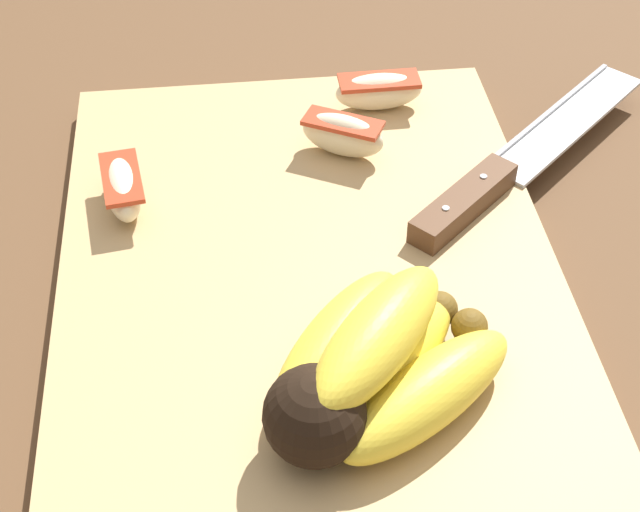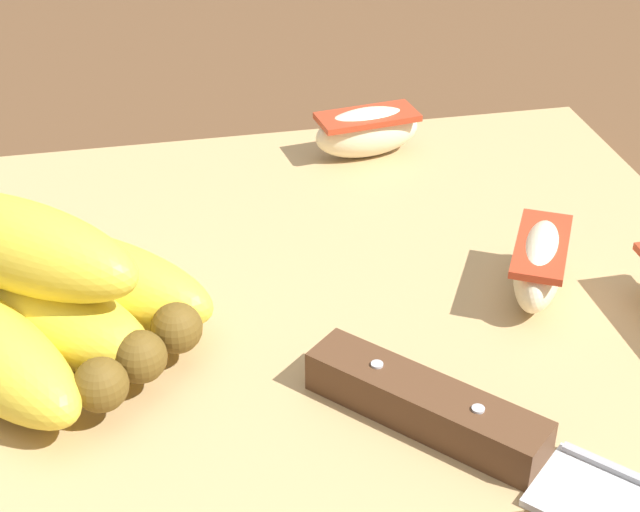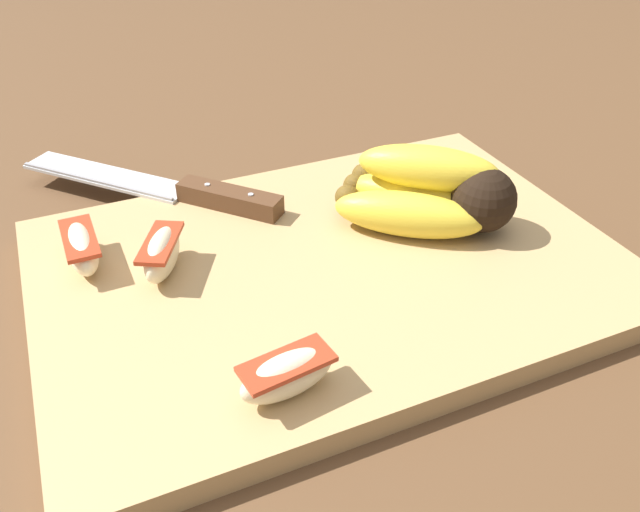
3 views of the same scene
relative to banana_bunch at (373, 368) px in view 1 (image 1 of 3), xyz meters
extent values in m
plane|color=brown|center=(-0.11, -0.04, -0.05)|extent=(6.00, 6.00, 0.00)
cube|color=tan|center=(-0.10, -0.02, -0.04)|extent=(0.46, 0.32, 0.02)
sphere|color=black|center=(0.03, -0.03, 0.00)|extent=(0.06, 0.06, 0.06)
ellipsoid|color=yellow|center=(0.02, 0.03, -0.01)|extent=(0.11, 0.13, 0.04)
sphere|color=brown|center=(-0.03, 0.06, -0.01)|extent=(0.02, 0.02, 0.02)
ellipsoid|color=yellow|center=(-0.01, 0.01, -0.01)|extent=(0.12, 0.12, 0.04)
sphere|color=brown|center=(-0.05, 0.05, -0.01)|extent=(0.02, 0.02, 0.02)
ellipsoid|color=yellow|center=(-0.03, -0.02, -0.01)|extent=(0.12, 0.11, 0.04)
sphere|color=brown|center=(-0.06, 0.03, -0.01)|extent=(0.02, 0.02, 0.02)
ellipsoid|color=yellow|center=(0.00, 0.00, 0.02)|extent=(0.12, 0.11, 0.04)
cylinder|color=white|center=(-0.02, 0.02, 0.01)|extent=(0.02, 0.02, 0.00)
cube|color=silver|center=(-0.25, 0.19, -0.03)|extent=(0.15, 0.16, 0.00)
cube|color=#99999E|center=(-0.26, 0.18, -0.02)|extent=(0.12, 0.13, 0.00)
cube|color=#51331E|center=(-0.15, 0.09, -0.02)|extent=(0.08, 0.09, 0.02)
cylinder|color=#B2B2B7|center=(-0.14, 0.07, -0.01)|extent=(0.00, 0.01, 0.00)
cylinder|color=#B2B2B7|center=(-0.17, 0.10, -0.01)|extent=(0.01, 0.01, 0.00)
ellipsoid|color=beige|center=(-0.23, 0.01, -0.01)|extent=(0.05, 0.07, 0.03)
cube|color=#B2381E|center=(-0.23, 0.01, 0.00)|extent=(0.05, 0.06, 0.00)
ellipsoid|color=beige|center=(-0.29, 0.05, -0.01)|extent=(0.02, 0.07, 0.03)
cube|color=#B2381E|center=(-0.29, 0.05, 0.00)|extent=(0.03, 0.06, 0.00)
ellipsoid|color=beige|center=(-0.19, -0.14, -0.01)|extent=(0.07, 0.03, 0.03)
cube|color=#B2381E|center=(-0.19, -0.14, 0.00)|extent=(0.06, 0.03, 0.00)
camera|label=1|loc=(0.34, -0.07, 0.41)|focal=54.07mm
camera|label=2|loc=(-0.06, 0.36, 0.24)|focal=54.90mm
camera|label=3|loc=(-0.28, -0.41, 0.28)|focal=36.42mm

